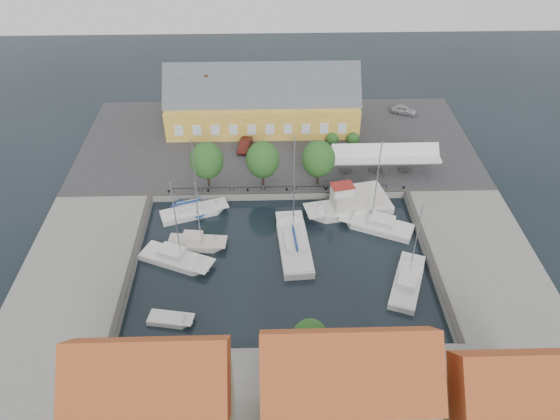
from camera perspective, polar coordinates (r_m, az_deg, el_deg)
name	(u,v)px	position (r m, az deg, el deg)	size (l,w,h in m)	color
ground	(281,253)	(61.94, 0.15, -4.50)	(140.00, 140.00, 0.00)	black
north_quay	(277,144)	(80.19, -0.34, 6.90)	(56.00, 26.00, 1.00)	#2D2D30
west_quay	(80,266)	(63.54, -20.13, -5.48)	(12.00, 24.00, 1.00)	slate
east_quay	(480,258)	(64.52, 20.21, -4.73)	(12.00, 24.00, 1.00)	slate
south_bank	(289,420)	(48.10, 0.95, -21.13)	(56.00, 14.00, 1.00)	slate
quay_edge_fittings	(280,219)	(64.86, 0.05, -0.98)	(56.00, 24.72, 0.40)	#383533
warehouse	(259,103)	(82.98, -2.26, 11.10)	(28.56, 14.00, 9.55)	gold
tent_canopy	(385,155)	(72.91, 10.93, 5.64)	(14.00, 4.00, 2.83)	silver
quay_trees	(263,160)	(68.52, -1.82, 5.29)	(18.20, 4.20, 6.30)	black
car_silver	(404,110)	(89.14, 12.81, 10.17)	(1.61, 4.00, 1.36)	#A8AAAF
car_red	(245,145)	(77.87, -3.69, 6.80)	(1.43, 4.11, 1.35)	#4F1912
center_sailboat	(294,246)	(62.27, 1.48, -3.79)	(4.04, 11.21, 14.77)	silver
trawler	(352,205)	(67.75, 7.53, 0.53)	(11.30, 5.31, 5.00)	silver
east_boat_a	(378,226)	(66.16, 10.23, -1.69)	(9.07, 6.29, 12.33)	silver
east_boat_c	(407,284)	(59.54, 13.12, -7.57)	(5.48, 8.75, 10.83)	silver
west_boat_a	(193,212)	(68.03, -9.11, -0.26)	(8.59, 4.93, 11.13)	silver
west_boat_b	(196,244)	(63.44, -8.80, -3.52)	(6.97, 2.96, 9.50)	beige
west_boat_c	(175,259)	(61.86, -10.89, -5.09)	(8.78, 5.90, 11.47)	silver
launch_sw	(170,320)	(55.96, -11.40, -11.24)	(4.75, 2.45, 0.98)	silver
launch_nw	(189,211)	(68.65, -9.47, -0.10)	(4.97, 4.24, 0.88)	navy
townhouses	(317,408)	(42.50, 3.92, -19.91)	(36.30, 8.50, 12.00)	#C1B495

